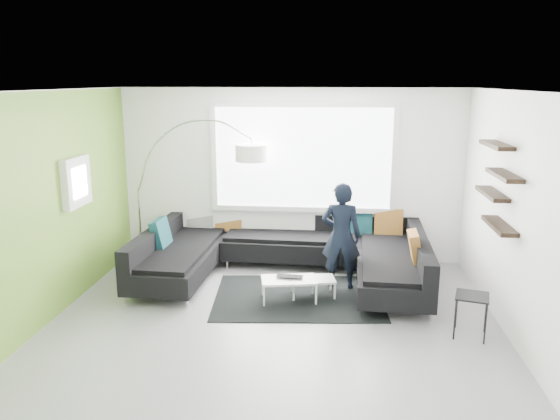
% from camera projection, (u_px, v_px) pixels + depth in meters
% --- Properties ---
extents(ground, '(5.50, 5.50, 0.00)m').
position_uv_depth(ground, '(274.00, 322.00, 6.73)').
color(ground, gray).
rests_on(ground, ground).
extents(room_shell, '(5.54, 5.04, 2.82)m').
position_uv_depth(room_shell, '(278.00, 175.00, 6.51)').
color(room_shell, white).
rests_on(room_shell, ground).
extents(sectional_sofa, '(4.18, 2.69, 0.88)m').
position_uv_depth(sectional_sofa, '(284.00, 255.00, 8.05)').
color(sectional_sofa, black).
rests_on(sectional_sofa, ground).
extents(rug, '(2.39, 1.83, 0.01)m').
position_uv_depth(rug, '(298.00, 297.00, 7.49)').
color(rug, black).
rests_on(rug, ground).
extents(coffee_table, '(1.03, 0.71, 0.31)m').
position_uv_depth(coffee_table, '(301.00, 288.00, 7.43)').
color(coffee_table, white).
rests_on(coffee_table, ground).
extents(arc_lamp, '(2.28, 1.10, 2.33)m').
position_uv_depth(arc_lamp, '(138.00, 191.00, 8.80)').
color(arc_lamp, white).
rests_on(arc_lamp, ground).
extents(side_table, '(0.45, 0.45, 0.50)m').
position_uv_depth(side_table, '(471.00, 316.00, 6.32)').
color(side_table, black).
rests_on(side_table, ground).
extents(person, '(0.63, 0.47, 1.53)m').
position_uv_depth(person, '(341.00, 236.00, 7.70)').
color(person, black).
rests_on(person, ground).
extents(laptop, '(0.39, 0.28, 0.03)m').
position_uv_depth(laptop, '(289.00, 278.00, 7.31)').
color(laptop, black).
rests_on(laptop, coffee_table).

